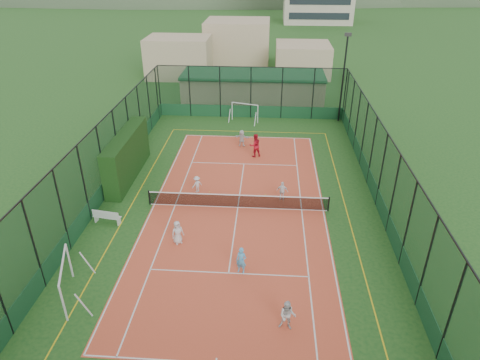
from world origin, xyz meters
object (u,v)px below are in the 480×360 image
(floodlight_ne, at_px, (343,79))
(child_near_right, at_px, (287,316))
(child_far_right, at_px, (282,191))
(child_near_left, at_px, (178,232))
(futsal_goal_far, at_px, (245,113))
(clubhouse, at_px, (253,88))
(futsal_goal_near, at_px, (67,281))
(child_far_left, at_px, (197,184))
(child_near_mid, at_px, (241,260))
(coach, at_px, (255,145))
(child_far_back, at_px, (242,138))
(white_bench, at_px, (107,216))

(floodlight_ne, xyz_separation_m, child_near_right, (-5.70, -26.45, -3.36))
(child_near_right, xyz_separation_m, child_far_right, (-0.03, 11.05, -0.09))
(child_near_left, relative_size, child_near_right, 0.95)
(floodlight_ne, bearing_deg, futsal_goal_far, -175.25)
(clubhouse, bearing_deg, floodlight_ne, -32.12)
(futsal_goal_near, distance_m, child_far_right, 14.26)
(child_near_right, bearing_deg, child_far_left, 125.50)
(child_near_mid, relative_size, child_far_right, 1.12)
(child_near_right, distance_m, coach, 17.87)
(child_near_mid, height_order, child_far_back, child_near_mid)
(child_far_left, bearing_deg, floodlight_ne, -169.31)
(floodlight_ne, distance_m, child_far_right, 16.79)
(child_near_mid, relative_size, child_far_left, 1.25)
(white_bench, relative_size, child_far_left, 1.46)
(child_far_right, bearing_deg, child_near_left, 51.59)
(white_bench, height_order, child_near_right, child_near_right)
(child_near_right, bearing_deg, futsal_goal_far, 106.52)
(futsal_goal_near, relative_size, child_far_right, 2.37)
(clubhouse, height_order, child_far_left, clubhouse)
(clubhouse, xyz_separation_m, child_near_mid, (0.65, -28.25, -0.82))
(child_near_mid, bearing_deg, child_near_right, -43.10)
(futsal_goal_far, distance_m, child_near_left, 20.02)
(futsal_goal_near, height_order, child_far_left, futsal_goal_near)
(clubhouse, height_order, coach, clubhouse)
(floodlight_ne, bearing_deg, white_bench, -130.95)
(futsal_goal_near, bearing_deg, child_far_left, -41.77)
(child_far_left, bearing_deg, futsal_goal_far, -141.13)
(floodlight_ne, height_order, white_bench, floodlight_ne)
(child_far_back, bearing_deg, white_bench, 67.79)
(futsal_goal_near, distance_m, child_near_mid, 8.44)
(futsal_goal_far, xyz_separation_m, child_far_back, (0.11, -5.97, -0.16))
(child_far_right, height_order, coach, coach)
(white_bench, distance_m, child_far_right, 11.23)
(child_far_back, bearing_deg, child_near_left, 88.07)
(futsal_goal_far, bearing_deg, child_far_left, -82.71)
(futsal_goal_far, bearing_deg, child_near_right, -65.27)
(clubhouse, relative_size, child_near_left, 10.62)
(futsal_goal_far, height_order, child_far_left, futsal_goal_far)
(clubhouse, height_order, child_near_left, clubhouse)
(child_near_mid, relative_size, child_far_back, 1.04)
(floodlight_ne, height_order, clubhouse, floodlight_ne)
(futsal_goal_near, bearing_deg, floodlight_ne, -51.00)
(white_bench, height_order, child_far_left, child_far_left)
(futsal_goal_near, bearing_deg, futsal_goal_far, -34.38)
(white_bench, bearing_deg, floodlight_ne, 58.35)
(child_far_right, bearing_deg, child_far_left, 4.09)
(futsal_goal_far, xyz_separation_m, child_near_mid, (1.15, -22.09, -0.13))
(child_near_mid, bearing_deg, child_near_left, 163.97)
(floodlight_ne, relative_size, child_near_left, 5.76)
(child_near_right, height_order, child_far_right, child_near_right)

